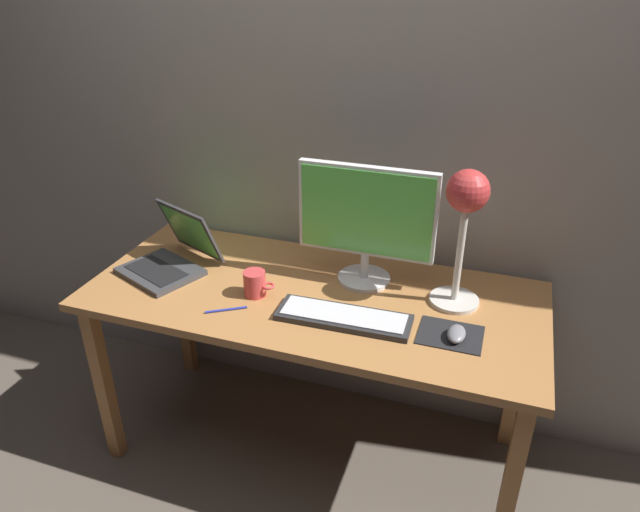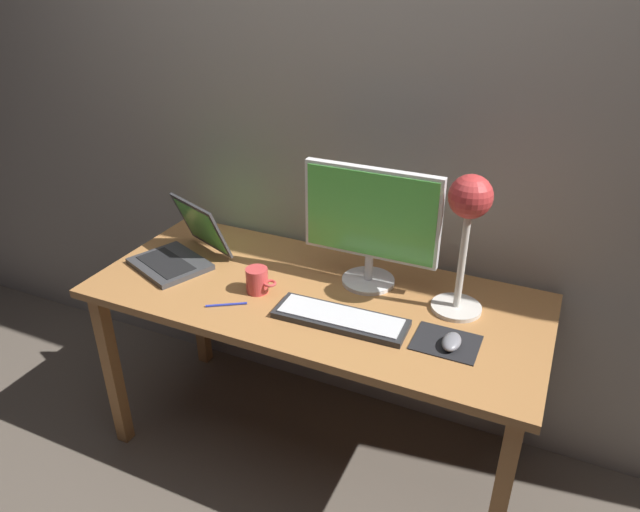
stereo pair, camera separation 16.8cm
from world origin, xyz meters
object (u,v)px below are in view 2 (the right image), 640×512
at_px(monitor, 371,221).
at_px(desk_lamp, 468,216).
at_px(laptop, 185,246).
at_px(coffee_mug, 258,280).
at_px(mouse, 452,342).
at_px(pen, 226,305).
at_px(keyboard_main, 340,318).

xyz_separation_m(monitor, desk_lamp, (0.33, -0.04, 0.10)).
bearing_deg(laptop, desk_lamp, 4.97).
height_order(monitor, coffee_mug, monitor).
bearing_deg(mouse, monitor, 144.72).
height_order(laptop, desk_lamp, desk_lamp).
bearing_deg(mouse, pen, -173.36).
bearing_deg(pen, laptop, 146.49).
bearing_deg(laptop, pen, -33.51).
relative_size(keyboard_main, coffee_mug, 3.92).
height_order(keyboard_main, laptop, laptop).
bearing_deg(pen, monitor, 41.96).
bearing_deg(monitor, keyboard_main, -88.94).
xyz_separation_m(keyboard_main, pen, (-0.39, -0.07, -0.01)).
bearing_deg(laptop, keyboard_main, -10.96).
xyz_separation_m(monitor, pen, (-0.38, -0.35, -0.24)).
bearing_deg(keyboard_main, desk_lamp, 34.86).
bearing_deg(coffee_mug, pen, -112.49).
distance_m(mouse, pen, 0.75).
height_order(keyboard_main, pen, keyboard_main).
height_order(mouse, pen, mouse).
distance_m(monitor, pen, 0.57).
bearing_deg(coffee_mug, laptop, 166.90).
bearing_deg(coffee_mug, desk_lamp, 14.89).
distance_m(keyboard_main, coffee_mug, 0.34).
xyz_separation_m(keyboard_main, coffee_mug, (-0.34, 0.05, 0.03)).
distance_m(monitor, desk_lamp, 0.35).
relative_size(keyboard_main, pen, 3.17).
height_order(monitor, laptop, monitor).
bearing_deg(monitor, coffee_mug, -146.47).
bearing_deg(desk_lamp, laptop, -175.03).
bearing_deg(mouse, keyboard_main, -177.96).
height_order(keyboard_main, mouse, mouse).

